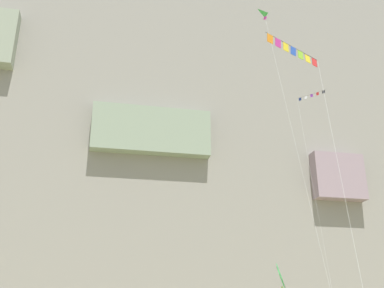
# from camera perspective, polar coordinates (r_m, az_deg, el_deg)

# --- Properties ---
(cliff_face) EXTENTS (180.00, 31.48, 64.64)m
(cliff_face) POSITION_cam_1_polar(r_m,az_deg,el_deg) (83.16, -6.37, -0.64)
(cliff_face) COLOR gray
(cliff_face) RESTS_ON ground
(kite_banner_low_right) EXTENTS (3.63, 6.90, 28.90)m
(kite_banner_low_right) POSITION_cam_1_polar(r_m,az_deg,el_deg) (54.18, 15.16, 2.05)
(kite_banner_low_right) COLOR black
(kite_banner_low_right) RESTS_ON ground
(kite_banner_high_center) EXTENTS (3.74, 3.09, 16.93)m
(kite_banner_high_center) POSITION_cam_1_polar(r_m,az_deg,el_deg) (24.12, 13.20, 9.84)
(kite_banner_high_center) COLOR black
(kite_banner_high_center) RESTS_ON ground
(kite_diamond_low_left) EXTENTS (2.78, 3.82, 7.91)m
(kite_diamond_low_left) POSITION_cam_1_polar(r_m,az_deg,el_deg) (40.56, 11.20, -16.41)
(kite_diamond_low_left) COLOR green
(kite_diamond_low_left) RESTS_ON ground
(kite_delta_mid_left) EXTENTS (2.27, 4.33, 26.12)m
(kite_delta_mid_left) POSITION_cam_1_polar(r_m,az_deg,el_deg) (36.07, 10.30, 12.79)
(kite_delta_mid_left) COLOR green
(kite_delta_mid_left) RESTS_ON ground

